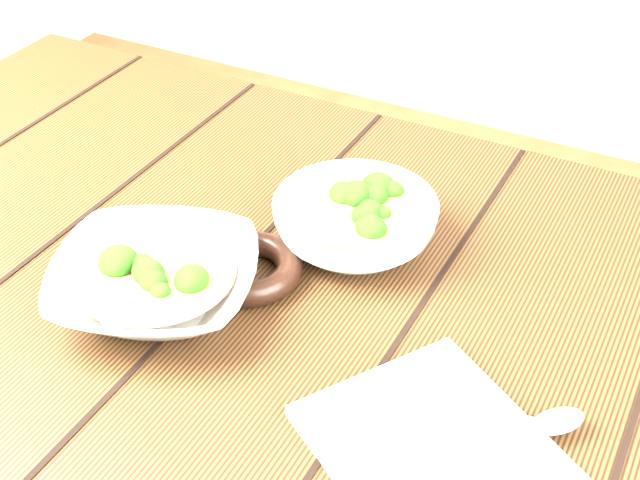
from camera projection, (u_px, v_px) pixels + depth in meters
table at (244, 369)px, 0.99m from camera, size 1.20×0.80×0.75m
soup_bowl_front at (155, 281)px, 0.88m from camera, size 0.26×0.26×0.06m
soup_bowl_back at (355, 222)px, 0.95m from camera, size 0.20×0.20×0.06m
trivet at (249, 268)px, 0.92m from camera, size 0.12×0.12×0.03m
napkin at (439, 455)px, 0.73m from camera, size 0.27×0.26×0.01m
spoon_left at (475, 435)px, 0.74m from camera, size 0.14×0.13×0.01m
spoon_right at (523, 433)px, 0.74m from camera, size 0.12×0.15×0.01m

